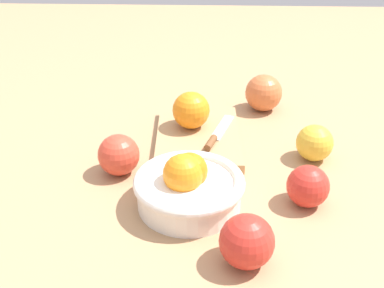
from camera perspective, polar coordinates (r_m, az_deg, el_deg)
ground_plane at (r=0.91m, az=4.12°, el=-2.68°), size 2.40×2.40×0.00m
bowl at (r=0.80m, az=-0.41°, el=-4.99°), size 0.18×0.18×0.09m
cutting_board at (r=0.99m, az=0.74°, el=0.76°), size 0.25×0.18×0.02m
orange_on_board at (r=0.99m, az=-0.11°, el=3.99°), size 0.08×0.08×0.08m
knife at (r=0.96m, az=2.82°, el=0.95°), size 0.15×0.06×0.01m
apple_front_right at (r=1.12m, az=8.41°, el=5.97°), size 0.08×0.08×0.08m
apple_front_right_2 at (r=0.95m, az=14.21°, el=0.13°), size 0.07×0.07×0.07m
apple_front_left at (r=0.82m, az=13.46°, el=-4.84°), size 0.07×0.07×0.07m
apple_mid_left at (r=0.69m, az=6.45°, el=-11.29°), size 0.08×0.08×0.08m
apple_back_center at (r=0.89m, az=-8.61°, el=-1.28°), size 0.08×0.08×0.08m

